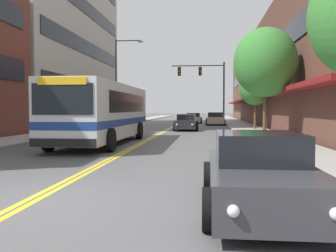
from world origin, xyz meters
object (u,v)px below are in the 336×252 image
at_px(traffic_signal_mast, 206,81).
at_px(street_tree_right_far, 255,87).
at_px(car_silver_parked_left_near, 129,121).
at_px(car_charcoal_moving_lead, 186,123).
at_px(car_black_parked_left_mid, 108,124).
at_px(car_beige_moving_second, 193,118).
at_px(street_tree_right_mid, 265,62).
at_px(street_lamp_left_far, 120,75).
at_px(car_champagne_parked_right_mid, 215,119).
at_px(car_dark_grey_parked_right_foreground, 259,174).
at_px(city_bus, 104,111).

height_order(traffic_signal_mast, street_tree_right_far, traffic_signal_mast).
relative_size(car_silver_parked_left_near, car_charcoal_moving_lead, 0.96).
height_order(car_black_parked_left_mid, car_charcoal_moving_lead, car_charcoal_moving_lead).
bearing_deg(car_beige_moving_second, street_tree_right_mid, -79.00).
height_order(traffic_signal_mast, street_lamp_left_far, street_lamp_left_far).
height_order(car_black_parked_left_mid, car_beige_moving_second, same).
distance_m(car_champagne_parked_right_mid, traffic_signal_mast, 4.75).
bearing_deg(street_tree_right_mid, street_tree_right_far, 85.96).
relative_size(car_charcoal_moving_lead, street_tree_right_far, 0.95).
bearing_deg(car_charcoal_moving_lead, car_champagne_parked_right_mid, 76.52).
distance_m(street_tree_right_mid, street_tree_right_far, 9.91).
xyz_separation_m(car_dark_grey_parked_right_foreground, street_tree_right_far, (3.07, 25.04, 2.97)).
bearing_deg(street_tree_right_far, traffic_signal_mast, 115.16).
bearing_deg(car_dark_grey_parked_right_foreground, car_beige_moving_second, 93.69).
bearing_deg(city_bus, car_champagne_parked_right_mid, 75.21).
xyz_separation_m(car_black_parked_left_mid, car_beige_moving_second, (5.97, 19.32, 0.02)).
distance_m(car_dark_grey_parked_right_foreground, car_charcoal_moving_lead, 24.85).
distance_m(car_silver_parked_left_near, traffic_signal_mast, 9.58).
bearing_deg(car_dark_grey_parked_right_foreground, street_tree_right_far, 83.00).
relative_size(city_bus, car_black_parked_left_mid, 2.42).
distance_m(city_bus, street_tree_right_far, 16.04).
distance_m(car_dark_grey_parked_right_foreground, street_tree_right_mid, 15.84).
height_order(car_charcoal_moving_lead, street_tree_right_mid, street_tree_right_mid).
distance_m(car_dark_grey_parked_right_foreground, street_tree_right_far, 25.40).
bearing_deg(car_champagne_parked_right_mid, city_bus, -104.79).
distance_m(car_champagne_parked_right_mid, street_tree_right_mid, 21.09).
height_order(car_silver_parked_left_near, car_black_parked_left_mid, car_black_parked_left_mid).
distance_m(car_silver_parked_left_near, car_beige_moving_second, 12.71).
height_order(city_bus, street_lamp_left_far, street_lamp_left_far).
height_order(car_black_parked_left_mid, street_tree_right_mid, street_tree_right_mid).
relative_size(car_black_parked_left_mid, car_champagne_parked_right_mid, 0.96).
distance_m(car_black_parked_left_mid, car_beige_moving_second, 20.22).
bearing_deg(traffic_signal_mast, street_tree_right_mid, -79.62).
bearing_deg(car_champagne_parked_right_mid, car_silver_parked_left_near, -145.33).
xyz_separation_m(city_bus, car_black_parked_left_mid, (-2.37, 9.59, -1.12)).
relative_size(city_bus, street_tree_right_mid, 1.76).
bearing_deg(street_lamp_left_far, car_champagne_parked_right_mid, 37.96).
height_order(car_silver_parked_left_near, street_tree_right_mid, street_tree_right_mid).
relative_size(city_bus, car_champagne_parked_right_mid, 2.32).
bearing_deg(car_dark_grey_parked_right_foreground, city_bus, 117.26).
relative_size(car_champagne_parked_right_mid, street_lamp_left_far, 0.56).
distance_m(car_beige_moving_second, street_tree_right_far, 17.25).
xyz_separation_m(car_silver_parked_left_near, street_tree_right_mid, (11.01, -14.64, 3.90)).
xyz_separation_m(car_silver_parked_left_near, street_tree_right_far, (11.71, -4.79, 3.04)).
relative_size(street_lamp_left_far, street_tree_right_mid, 1.34).
bearing_deg(city_bus, car_beige_moving_second, 82.89).
xyz_separation_m(street_lamp_left_far, street_tree_right_far, (12.33, -3.54, -1.46)).
relative_size(car_beige_moving_second, street_lamp_left_far, 0.49).
bearing_deg(street_lamp_left_far, street_tree_right_mid, -49.00).
height_order(traffic_signal_mast, street_tree_right_mid, traffic_signal_mast).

